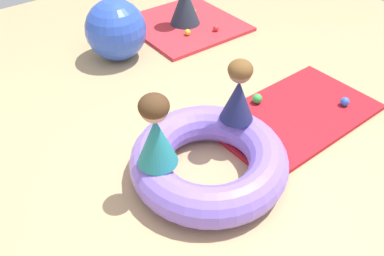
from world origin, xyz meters
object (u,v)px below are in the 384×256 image
object	(u,v)px
child_in_navy	(238,92)
play_ball_green	(257,99)
inflatable_cushion	(209,160)
play_ball_red	(216,28)
play_ball_blue	(345,102)
exercise_ball_large	(116,30)
play_ball_orange	(194,11)
play_ball_yellow	(188,32)
child_in_teal	(156,132)

from	to	relation	value
child_in_navy	play_ball_green	world-z (taller)	child_in_navy
inflatable_cushion	play_ball_red	xyz separation A→B (m)	(1.55, 1.70, -0.07)
inflatable_cushion	play_ball_blue	xyz separation A→B (m)	(1.49, -0.14, -0.06)
exercise_ball_large	play_ball_orange	bearing A→B (deg)	12.85
play_ball_green	play_ball_yellow	bearing A→B (deg)	77.48
child_in_navy	play_ball_red	size ratio (longest dim) A/B	7.18
child_in_teal	play_ball_green	distance (m)	1.39
play_ball_blue	play_ball_orange	distance (m)	2.38
child_in_navy	inflatable_cushion	bearing A→B (deg)	-152.61
play_ball_blue	play_ball_yellow	xyz separation A→B (m)	(-0.27, 1.97, -0.01)
play_ball_green	exercise_ball_large	size ratio (longest dim) A/B	0.14
child_in_teal	play_ball_green	world-z (taller)	child_in_teal
play_ball_blue	play_ball_green	world-z (taller)	play_ball_green
play_ball_blue	child_in_teal	bearing A→B (deg)	172.67
child_in_navy	child_in_teal	distance (m)	0.75
play_ball_blue	play_ball_red	distance (m)	1.84
play_ball_blue	play_ball_green	distance (m)	0.79
child_in_navy	play_ball_green	xyz separation A→B (m)	(0.53, 0.26, -0.45)
play_ball_blue	child_in_navy	bearing A→B (deg)	167.14
play_ball_green	child_in_teal	bearing A→B (deg)	-167.62
child_in_teal	exercise_ball_large	xyz separation A→B (m)	(0.74, 1.85, -0.24)
play_ball_red	play_ball_orange	size ratio (longest dim) A/B	1.01
inflatable_cushion	play_ball_green	distance (m)	0.98
play_ball_yellow	play_ball_red	bearing A→B (deg)	-21.03
child_in_teal	play_ball_yellow	xyz separation A→B (m)	(1.60, 1.73, -0.48)
child_in_navy	play_ball_orange	size ratio (longest dim) A/B	7.23
play_ball_red	exercise_ball_large	xyz separation A→B (m)	(-1.18, 0.25, 0.25)
play_ball_orange	play_ball_yellow	bearing A→B (deg)	-135.38
inflatable_cushion	play_ball_yellow	bearing A→B (deg)	56.27
exercise_ball_large	inflatable_cushion	bearing A→B (deg)	-100.64
play_ball_yellow	play_ball_red	distance (m)	0.35
child_in_navy	play_ball_blue	xyz separation A→B (m)	(1.12, -0.26, -0.46)
play_ball_blue	play_ball_red	size ratio (longest dim) A/B	1.15
play_ball_blue	play_ball_red	bearing A→B (deg)	88.27
child_in_navy	play_ball_orange	distance (m)	2.51
play_ball_orange	inflatable_cushion	bearing A→B (deg)	-126.17
play_ball_green	play_ball_orange	size ratio (longest dim) A/B	1.31
inflatable_cushion	exercise_ball_large	xyz separation A→B (m)	(0.37, 1.95, 0.17)
play_ball_yellow	exercise_ball_large	xyz separation A→B (m)	(-0.86, 0.12, 0.25)
child_in_navy	play_ball_green	size ratio (longest dim) A/B	5.54
inflatable_cushion	play_ball_red	distance (m)	2.30
play_ball_yellow	play_ball_green	bearing A→B (deg)	-102.52
play_ball_blue	play_ball_orange	bearing A→B (deg)	86.57
play_ball_orange	play_ball_green	bearing A→B (deg)	-111.63
inflatable_cushion	child_in_navy	xyz separation A→B (m)	(0.37, 0.12, 0.39)
child_in_navy	play_ball_blue	world-z (taller)	child_in_navy
child_in_teal	exercise_ball_large	world-z (taller)	child_in_teal
child_in_navy	play_ball_yellow	bearing A→B (deg)	73.40
play_ball_green	play_ball_yellow	world-z (taller)	play_ball_green
play_ball_red	play_ball_green	bearing A→B (deg)	-116.17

